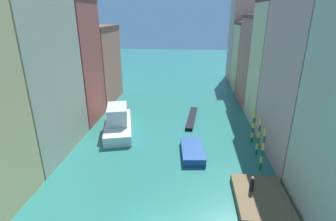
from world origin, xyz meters
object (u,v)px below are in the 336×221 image
(mooring_pole_2, at_px, (253,126))
(gondola_black, at_px, (192,118))
(waterfront_dock, at_px, (261,198))
(vaporetto_white, at_px, (118,122))
(mooring_pole_1, at_px, (259,136))
(mooring_pole_0, at_px, (263,148))
(person_on_dock, at_px, (252,184))
(motorboat_0, at_px, (192,151))

(mooring_pole_2, height_order, gondola_black, mooring_pole_2)
(gondola_black, bearing_deg, mooring_pole_2, -41.87)
(waterfront_dock, height_order, mooring_pole_2, mooring_pole_2)
(waterfront_dock, bearing_deg, vaporetto_white, 141.34)
(mooring_pole_1, xyz_separation_m, gondola_black, (-7.30, 9.72, -2.13))
(mooring_pole_0, xyz_separation_m, vaporetto_white, (-16.85, 7.65, -1.15))
(mooring_pole_0, xyz_separation_m, mooring_pole_2, (0.40, 6.01, -0.28))
(person_on_dock, relative_size, gondola_black, 0.17)
(mooring_pole_2, relative_size, vaporetto_white, 0.42)
(mooring_pole_2, height_order, motorboat_0, mooring_pole_2)
(person_on_dock, xyz_separation_m, mooring_pole_1, (2.13, 7.35, 1.04))
(waterfront_dock, relative_size, mooring_pole_1, 1.29)
(mooring_pole_2, bearing_deg, person_on_dock, -102.22)
(mooring_pole_1, distance_m, vaporetto_white, 17.80)
(waterfront_dock, bearing_deg, mooring_pole_0, 77.68)
(mooring_pole_1, distance_m, motorboat_0, 7.45)
(mooring_pole_0, bearing_deg, motorboat_0, 161.03)
(motorboat_0, bearing_deg, mooring_pole_1, 4.50)
(motorboat_0, bearing_deg, gondola_black, 90.68)
(person_on_dock, height_order, vaporetto_white, vaporetto_white)
(waterfront_dock, height_order, mooring_pole_0, mooring_pole_0)
(waterfront_dock, height_order, person_on_dock, person_on_dock)
(mooring_pole_0, relative_size, mooring_pole_1, 1.05)
(mooring_pole_1, bearing_deg, gondola_black, 126.88)
(waterfront_dock, distance_m, mooring_pole_0, 5.51)
(mooring_pole_1, distance_m, gondola_black, 12.34)
(vaporetto_white, height_order, gondola_black, vaporetto_white)
(waterfront_dock, distance_m, person_on_dock, 1.36)
(mooring_pole_2, distance_m, gondola_black, 10.15)
(waterfront_dock, distance_m, gondola_black, 18.59)
(mooring_pole_1, bearing_deg, person_on_dock, -106.21)
(vaporetto_white, distance_m, gondola_black, 11.09)
(mooring_pole_1, bearing_deg, vaporetto_white, 164.61)
(person_on_dock, relative_size, vaporetto_white, 0.14)
(mooring_pole_2, relative_size, gondola_black, 0.50)
(mooring_pole_2, height_order, vaporetto_white, mooring_pole_2)
(person_on_dock, distance_m, mooring_pole_1, 7.72)
(mooring_pole_2, bearing_deg, mooring_pole_0, -93.86)
(mooring_pole_0, bearing_deg, vaporetto_white, 155.58)
(mooring_pole_1, bearing_deg, mooring_pole_0, -95.51)
(waterfront_dock, distance_m, motorboat_0, 9.36)
(gondola_black, xyz_separation_m, motorboat_0, (0.12, -10.29, 0.22))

